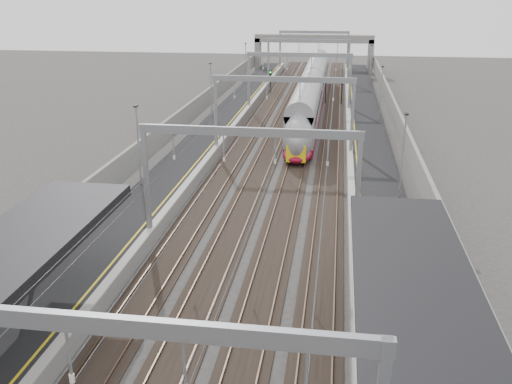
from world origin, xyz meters
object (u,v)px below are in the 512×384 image
(overbridge, at_px, (314,44))
(signal_green, at_px, (270,78))
(bench, at_px, (383,329))
(train, at_px, (310,97))

(overbridge, relative_size, signal_green, 6.33)
(overbridge, relative_size, bench, 10.86)
(overbridge, distance_m, bench, 88.64)
(overbridge, bearing_deg, signal_green, -102.14)
(train, height_order, bench, train)
(train, relative_size, signal_green, 14.47)
(overbridge, xyz_separation_m, train, (1.50, -37.74, -3.17))
(train, bearing_deg, bench, -83.49)
(bench, bearing_deg, overbridge, 94.71)
(signal_green, bearing_deg, train, -63.72)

